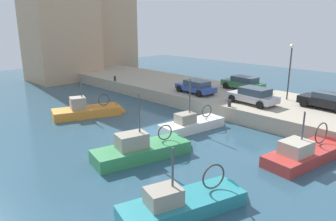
{
  "coord_description": "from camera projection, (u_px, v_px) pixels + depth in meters",
  "views": [
    {
      "loc": [
        -13.62,
        -16.5,
        7.91
      ],
      "look_at": [
        2.93,
        0.6,
        1.2
      ],
      "focal_mm": 34.1,
      "sensor_mm": 36.0,
      "label": 1
    }
  ],
  "objects": [
    {
      "name": "parked_car_black",
      "position": [
        328.0,
        100.0,
        25.01
      ],
      "size": [
        2.25,
        4.22,
        1.34
      ],
      "color": "black",
      "rests_on": "quay_wall"
    },
    {
      "name": "fishing_boat_red",
      "position": [
        307.0,
        157.0,
        18.87
      ],
      "size": [
        6.66,
        2.87,
        3.94
      ],
      "color": "#BC3833",
      "rests_on": "ground"
    },
    {
      "name": "mooring_bollard_mid",
      "position": [
        229.0,
        103.0,
        25.81
      ],
      "size": [
        0.28,
        0.28,
        0.55
      ],
      "primitive_type": "cylinder",
      "color": "#2D2D33",
      "rests_on": "quay_wall"
    },
    {
      "name": "water_surface",
      "position": [
        144.0,
        136.0,
        22.67
      ],
      "size": [
        80.0,
        80.0,
        0.0
      ],
      "primitive_type": "plane",
      "color": "#2D5166",
      "rests_on": "ground"
    },
    {
      "name": "waterfront_building_central",
      "position": [
        59.0,
        15.0,
        42.25
      ],
      "size": [
        8.95,
        7.22,
        17.23
      ],
      "color": "tan",
      "rests_on": "ground"
    },
    {
      "name": "fishing_boat_teal",
      "position": [
        190.0,
        207.0,
        13.83
      ],
      "size": [
        6.58,
        3.37,
        3.87
      ],
      "color": "teal",
      "rests_on": "ground"
    },
    {
      "name": "mooring_bollard_north",
      "position": [
        115.0,
        78.0,
        36.87
      ],
      "size": [
        0.28,
        0.28,
        0.55
      ],
      "primitive_type": "cylinder",
      "color": "#2D2D33",
      "rests_on": "quay_wall"
    },
    {
      "name": "quay_streetlamp",
      "position": [
        290.0,
        63.0,
        27.32
      ],
      "size": [
        0.36,
        0.36,
        4.83
      ],
      "color": "#38383D",
      "rests_on": "quay_wall"
    },
    {
      "name": "parked_car_silver",
      "position": [
        253.0,
        96.0,
        26.53
      ],
      "size": [
        2.34,
        4.28,
        1.39
      ],
      "color": "#B7B7BC",
      "rests_on": "quay_wall"
    },
    {
      "name": "parked_car_green",
      "position": [
        243.0,
        83.0,
        31.92
      ],
      "size": [
        2.05,
        4.47,
        1.37
      ],
      "color": "#387547",
      "rests_on": "quay_wall"
    },
    {
      "name": "quay_wall",
      "position": [
        237.0,
        101.0,
        30.21
      ],
      "size": [
        9.0,
        56.0,
        1.2
      ],
      "primitive_type": "cube",
      "color": "#ADA08C",
      "rests_on": "ground"
    },
    {
      "name": "fishing_boat_green",
      "position": [
        147.0,
        154.0,
        19.25
      ],
      "size": [
        6.87,
        3.29,
        4.85
      ],
      "color": "#388951",
      "rests_on": "ground"
    },
    {
      "name": "parked_car_blue",
      "position": [
        196.0,
        87.0,
        30.42
      ],
      "size": [
        2.26,
        4.24,
        1.27
      ],
      "color": "#334C9E",
      "rests_on": "quay_wall"
    },
    {
      "name": "fishing_boat_orange",
      "position": [
        91.0,
        114.0,
        27.61
      ],
      "size": [
        6.63,
        3.89,
        4.35
      ],
      "color": "orange",
      "rests_on": "ground"
    },
    {
      "name": "fishing_boat_white",
      "position": [
        195.0,
        128.0,
        24.16
      ],
      "size": [
        6.14,
        2.44,
        4.67
      ],
      "color": "white",
      "rests_on": "ground"
    }
  ]
}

